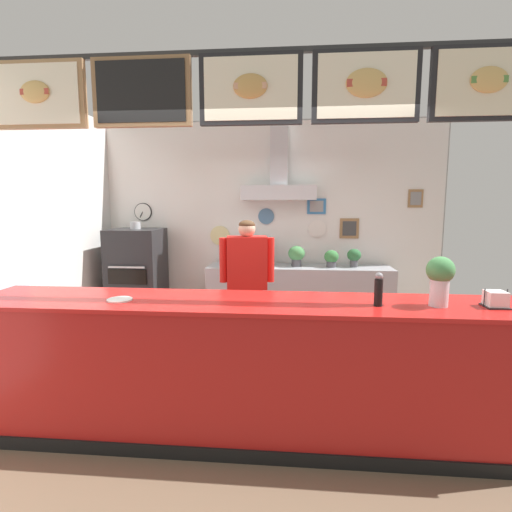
# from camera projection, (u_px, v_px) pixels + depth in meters

# --- Properties ---
(ground_plane) EXTENTS (5.89, 5.89, 0.00)m
(ground_plane) POSITION_uv_depth(u_px,v_px,m) (255.00, 401.00, 3.54)
(ground_plane) COLOR brown
(back_wall_assembly) EXTENTS (4.90, 2.80, 2.96)m
(back_wall_assembly) POSITION_uv_depth(u_px,v_px,m) (269.00, 218.00, 5.47)
(back_wall_assembly) COLOR gray
(back_wall_assembly) RESTS_ON ground_plane
(service_counter) EXTENTS (4.21, 0.69, 1.08)m
(service_counter) POSITION_uv_depth(u_px,v_px,m) (248.00, 369.00, 2.94)
(service_counter) COLOR #B21916
(service_counter) RESTS_ON ground_plane
(back_prep_counter) EXTENTS (2.51, 0.55, 0.94)m
(back_prep_counter) POSITION_uv_depth(u_px,v_px,m) (298.00, 300.00, 5.37)
(back_prep_counter) COLOR #A3A5AD
(back_prep_counter) RESTS_ON ground_plane
(pizza_oven) EXTENTS (0.69, 0.69, 1.54)m
(pizza_oven) POSITION_uv_depth(u_px,v_px,m) (138.00, 280.00, 5.42)
(pizza_oven) COLOR #232326
(pizza_oven) RESTS_ON ground_plane
(shop_worker) EXTENTS (0.57, 0.28, 1.63)m
(shop_worker) POSITION_uv_depth(u_px,v_px,m) (247.00, 291.00, 4.09)
(shop_worker) COLOR #232328
(shop_worker) RESTS_ON ground_plane
(espresso_machine) EXTENTS (0.44, 0.49, 0.40)m
(espresso_machine) POSITION_uv_depth(u_px,v_px,m) (254.00, 252.00, 5.31)
(espresso_machine) COLOR #B7BABF
(espresso_machine) RESTS_ON back_prep_counter
(potted_rosemary) EXTENTS (0.19, 0.19, 0.23)m
(potted_rosemary) POSITION_uv_depth(u_px,v_px,m) (331.00, 258.00, 5.23)
(potted_rosemary) COLOR #4C4C51
(potted_rosemary) RESTS_ON back_prep_counter
(potted_thyme) EXTENTS (0.19, 0.19, 0.25)m
(potted_thyme) POSITION_uv_depth(u_px,v_px,m) (354.00, 256.00, 5.24)
(potted_thyme) COLOR #4C4C51
(potted_thyme) RESTS_ON back_prep_counter
(potted_oregano) EXTENTS (0.23, 0.23, 0.28)m
(potted_oregano) POSITION_uv_depth(u_px,v_px,m) (297.00, 255.00, 5.30)
(potted_oregano) COLOR #4C4C51
(potted_oregano) RESTS_ON back_prep_counter
(napkin_holder) EXTENTS (0.16, 0.15, 0.13)m
(napkin_holder) POSITION_uv_depth(u_px,v_px,m) (495.00, 300.00, 2.69)
(napkin_holder) COLOR #262628
(napkin_holder) RESTS_ON service_counter
(condiment_plate) EXTENTS (0.18, 0.18, 0.01)m
(condiment_plate) POSITION_uv_depth(u_px,v_px,m) (120.00, 300.00, 2.88)
(condiment_plate) COLOR white
(condiment_plate) RESTS_ON service_counter
(pepper_grinder) EXTENTS (0.06, 0.06, 0.24)m
(pepper_grinder) POSITION_uv_depth(u_px,v_px,m) (379.00, 289.00, 2.71)
(pepper_grinder) COLOR black
(pepper_grinder) RESTS_ON service_counter
(basil_vase) EXTENTS (0.19, 0.19, 0.35)m
(basil_vase) POSITION_uv_depth(u_px,v_px,m) (440.00, 279.00, 2.69)
(basil_vase) COLOR silver
(basil_vase) RESTS_ON service_counter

